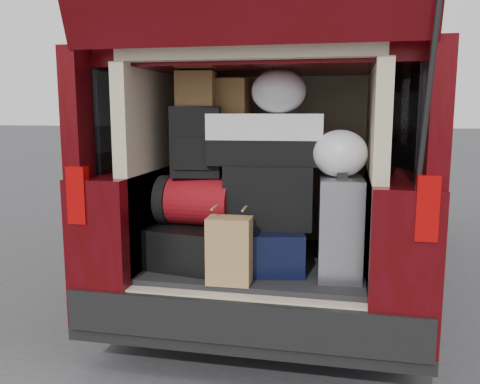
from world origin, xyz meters
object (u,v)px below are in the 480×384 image
object	(u,v)px
red_duffel	(196,201)
black_soft_case	(269,195)
navy_hardshell	(262,245)
silver_roller	(340,227)
kraft_bag	(229,250)
twotone_duffel	(266,139)
black_hardshell	(194,242)
backpack	(197,142)

from	to	relation	value
red_duffel	black_soft_case	bearing A→B (deg)	10.00
navy_hardshell	silver_roller	world-z (taller)	silver_roller
kraft_bag	twotone_duffel	size ratio (longest dim) A/B	0.55
red_duffel	black_soft_case	distance (m)	0.43
navy_hardshell	kraft_bag	size ratio (longest dim) A/B	1.54
black_hardshell	kraft_bag	xyz separation A→B (m)	(0.30, -0.35, 0.06)
kraft_bag	twotone_duffel	distance (m)	0.70
navy_hardshell	silver_roller	distance (m)	0.48
black_hardshell	silver_roller	size ratio (longest dim) A/B	1.08
silver_roller	red_duffel	world-z (taller)	silver_roller
red_duffel	navy_hardshell	bearing A→B (deg)	8.99
red_duffel	black_hardshell	bearing A→B (deg)	131.50
navy_hardshell	twotone_duffel	xyz separation A→B (m)	(0.01, 0.05, 0.62)
backpack	black_soft_case	bearing A→B (deg)	-2.84
black_hardshell	red_duffel	bearing A→B (deg)	-42.30
red_duffel	twotone_duffel	size ratio (longest dim) A/B	0.67
navy_hardshell	backpack	bearing A→B (deg)	171.82
silver_roller	black_soft_case	bearing A→B (deg)	161.69
black_soft_case	kraft_bag	bearing A→B (deg)	-116.75
twotone_duffel	black_hardshell	bearing A→B (deg)	-178.22
black_hardshell	black_soft_case	size ratio (longest dim) A/B	1.19
navy_hardshell	backpack	world-z (taller)	backpack
silver_roller	kraft_bag	bearing A→B (deg)	-159.77
backpack	twotone_duffel	size ratio (longest dim) A/B	0.63
silver_roller	kraft_bag	xyz separation A→B (m)	(-0.56, -0.25, -0.10)
backpack	red_duffel	bearing A→B (deg)	-110.23
black_soft_case	red_duffel	bearing A→B (deg)	-177.15
black_soft_case	backpack	xyz separation A→B (m)	(-0.43, -0.03, 0.31)
black_soft_case	black_hardshell	bearing A→B (deg)	177.49
silver_roller	black_soft_case	xyz separation A→B (m)	(-0.41, 0.11, 0.14)
kraft_bag	red_duffel	bearing A→B (deg)	129.41
black_soft_case	silver_roller	bearing A→B (deg)	-17.73
backpack	twotone_duffel	bearing A→B (deg)	2.31
navy_hardshell	black_soft_case	distance (m)	0.30
red_duffel	backpack	size ratio (longest dim) A/B	1.07
red_duffel	backpack	bearing A→B (deg)	81.14
silver_roller	twotone_duffel	size ratio (longest dim) A/B	0.85
kraft_bag	backpack	world-z (taller)	backpack
navy_hardshell	silver_roller	bearing A→B (deg)	-23.55
backpack	black_hardshell	bearing A→B (deg)	132.01
navy_hardshell	black_soft_case	bearing A→B (deg)	4.40
navy_hardshell	backpack	size ratio (longest dim) A/B	1.34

